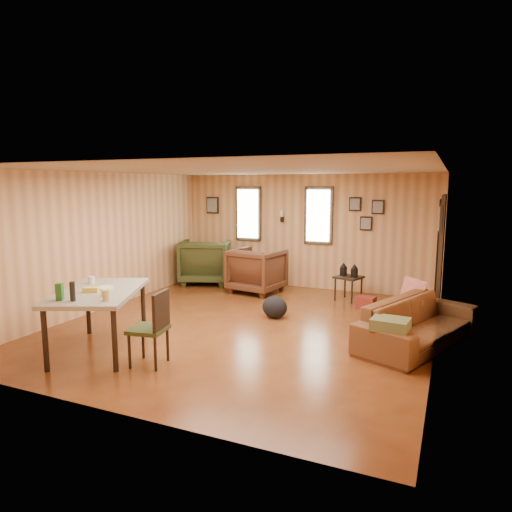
{
  "coord_description": "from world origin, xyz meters",
  "views": [
    {
      "loc": [
        2.89,
        -6.24,
        2.18
      ],
      "look_at": [
        0.0,
        0.4,
        1.05
      ],
      "focal_mm": 32.0,
      "sensor_mm": 36.0,
      "label": 1
    }
  ],
  "objects_px": {
    "sofa": "(419,315)",
    "recliner_brown": "(257,268)",
    "recliner_green": "(205,259)",
    "side_table": "(349,275)",
    "dining_table": "(98,296)",
    "end_table": "(236,270)"
  },
  "relations": [
    {
      "from": "sofa",
      "to": "end_table",
      "type": "bearing_deg",
      "value": 81.6
    },
    {
      "from": "dining_table",
      "to": "end_table",
      "type": "bearing_deg",
      "value": 67.05
    },
    {
      "from": "recliner_brown",
      "to": "dining_table",
      "type": "bearing_deg",
      "value": 90.43
    },
    {
      "from": "recliner_green",
      "to": "side_table",
      "type": "relative_size",
      "value": 1.5
    },
    {
      "from": "sofa",
      "to": "side_table",
      "type": "xyz_separation_m",
      "value": [
        -1.4,
        2.05,
        0.07
      ]
    },
    {
      "from": "end_table",
      "to": "sofa",
      "type": "bearing_deg",
      "value": -30.49
    },
    {
      "from": "end_table",
      "to": "side_table",
      "type": "relative_size",
      "value": 0.92
    },
    {
      "from": "sofa",
      "to": "recliner_brown",
      "type": "bearing_deg",
      "value": 80.93
    },
    {
      "from": "side_table",
      "to": "dining_table",
      "type": "relative_size",
      "value": 0.39
    },
    {
      "from": "sofa",
      "to": "recliner_green",
      "type": "distance_m",
      "value": 5.22
    },
    {
      "from": "recliner_green",
      "to": "dining_table",
      "type": "distance_m",
      "value": 4.34
    },
    {
      "from": "sofa",
      "to": "recliner_green",
      "type": "xyz_separation_m",
      "value": [
        -4.68,
        2.32,
        0.12
      ]
    },
    {
      "from": "sofa",
      "to": "dining_table",
      "type": "distance_m",
      "value": 4.32
    },
    {
      "from": "sofa",
      "to": "recliner_brown",
      "type": "xyz_separation_m",
      "value": [
        -3.27,
        1.98,
        0.08
      ]
    },
    {
      "from": "sofa",
      "to": "dining_table",
      "type": "relative_size",
      "value": 1.15
    },
    {
      "from": "recliner_brown",
      "to": "end_table",
      "type": "bearing_deg",
      "value": -18.02
    },
    {
      "from": "recliner_green",
      "to": "end_table",
      "type": "distance_m",
      "value": 0.79
    },
    {
      "from": "recliner_green",
      "to": "dining_table",
      "type": "relative_size",
      "value": 0.58
    },
    {
      "from": "end_table",
      "to": "dining_table",
      "type": "xyz_separation_m",
      "value": [
        0.05,
        -4.23,
        0.38
      ]
    },
    {
      "from": "side_table",
      "to": "recliner_green",
      "type": "bearing_deg",
      "value": 175.23
    },
    {
      "from": "recliner_green",
      "to": "sofa",
      "type": "bearing_deg",
      "value": 132.89
    },
    {
      "from": "recliner_brown",
      "to": "recliner_green",
      "type": "distance_m",
      "value": 1.45
    }
  ]
}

